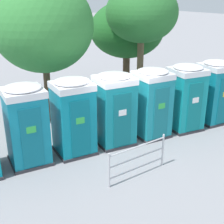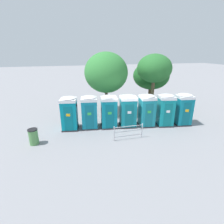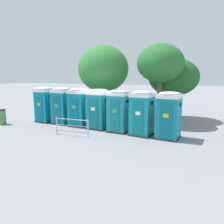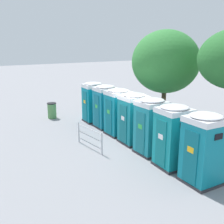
# 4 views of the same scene
# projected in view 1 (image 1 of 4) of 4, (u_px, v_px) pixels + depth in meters

# --- Properties ---
(ground_plane) EXTENTS (120.00, 120.00, 0.00)m
(ground_plane) POSITION_uv_depth(u_px,v_px,m) (113.00, 141.00, 11.23)
(ground_plane) COLOR gray
(portapotty_1) EXTENTS (1.35, 1.35, 2.54)m
(portapotty_1) POSITION_uv_depth(u_px,v_px,m) (27.00, 125.00, 9.41)
(portapotty_1) COLOR #2D2D33
(portapotty_1) RESTS_ON ground
(portapotty_2) EXTENTS (1.36, 1.34, 2.54)m
(portapotty_2) POSITION_uv_depth(u_px,v_px,m) (73.00, 116.00, 10.03)
(portapotty_2) COLOR #2D2D33
(portapotty_2) RESTS_ON ground
(portapotty_3) EXTENTS (1.41, 1.38, 2.54)m
(portapotty_3) POSITION_uv_depth(u_px,v_px,m) (114.00, 109.00, 10.66)
(portapotty_3) COLOR #2D2D33
(portapotty_3) RESTS_ON ground
(portapotty_4) EXTENTS (1.30, 1.34, 2.54)m
(portapotty_4) POSITION_uv_depth(u_px,v_px,m) (152.00, 103.00, 11.25)
(portapotty_4) COLOR #2D2D33
(portapotty_4) RESTS_ON ground
(portapotty_5) EXTENTS (1.39, 1.40, 2.54)m
(portapotty_5) POSITION_uv_depth(u_px,v_px,m) (185.00, 97.00, 11.83)
(portapotty_5) COLOR #2D2D33
(portapotty_5) RESTS_ON ground
(portapotty_6) EXTENTS (1.36, 1.37, 2.54)m
(portapotty_6) POSITION_uv_depth(u_px,v_px,m) (214.00, 92.00, 12.48)
(portapotty_6) COLOR #2D2D33
(portapotty_6) RESTS_ON ground
(street_tree_0) EXTENTS (3.15, 3.15, 5.46)m
(street_tree_0) POSITION_uv_depth(u_px,v_px,m) (142.00, 13.00, 13.51)
(street_tree_0) COLOR brown
(street_tree_0) RESTS_ON ground
(street_tree_1) EXTENTS (3.74, 3.74, 4.63)m
(street_tree_1) POSITION_uv_depth(u_px,v_px,m) (127.00, 30.00, 15.75)
(street_tree_1) COLOR #4C3826
(street_tree_1) RESTS_ON ground
(street_tree_2) EXTENTS (3.85, 3.85, 5.63)m
(street_tree_2) POSITION_uv_depth(u_px,v_px,m) (43.00, 25.00, 11.69)
(street_tree_2) COLOR #4C3826
(street_tree_2) RESTS_ON ground
(event_barrier) EXTENTS (2.06, 0.07, 1.05)m
(event_barrier) POSITION_uv_depth(u_px,v_px,m) (138.00, 158.00, 8.94)
(event_barrier) COLOR #B7B7BC
(event_barrier) RESTS_ON ground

